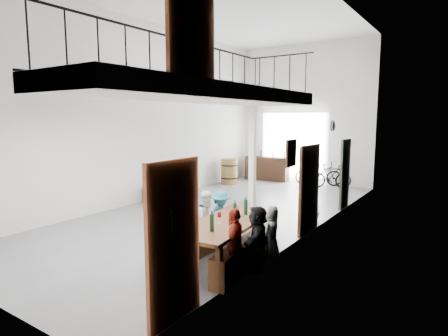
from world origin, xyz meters
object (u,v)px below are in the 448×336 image
Objects in this scene: tasting_table at (226,226)px; serving_counter at (267,168)px; bench_inner at (199,245)px; bicycle_near at (318,174)px; side_bench at (164,191)px; oak_barrel at (229,171)px; host_standing at (173,246)px.

serving_counter is (-3.64, 8.60, -0.22)m from tasting_table.
bench_inner is at bearing -74.00° from serving_counter.
serving_counter reaches higher than bicycle_near.
oak_barrel is at bearing 85.55° from side_bench.
bench_inner is (-0.67, 0.05, -0.50)m from tasting_table.
tasting_table is at bearing -57.31° from oak_barrel.
side_bench is at bearing 128.18° from bicycle_near.
bench_inner is at bearing -40.08° from side_bench.
bench_inner is 0.99× the size of serving_counter.
tasting_table is 9.34m from serving_counter.
bench_inner is 8.53m from bicycle_near.
bench_inner is 1.04× the size of bicycle_near.
side_bench is 1.65× the size of oak_barrel.
bench_inner is 1.82× the size of oak_barrel.
oak_barrel is (-3.77, 6.85, 0.29)m from bench_inner.
tasting_table is 5.85m from side_bench.
side_bench is (-4.03, 3.39, 0.02)m from bench_inner.
tasting_table is at bearing -70.25° from serving_counter.
side_bench is 3.48m from oak_barrel.
serving_counter is at bearing 65.13° from oak_barrel.
host_standing reaches higher than serving_counter.
tasting_table is at bearing 71.23° from host_standing.
side_bench is 5.27m from serving_counter.
bicycle_near reaches higher than side_bench.
serving_counter is (1.06, 5.15, 0.25)m from side_bench.
serving_counter is at bearing 106.70° from tasting_table.
side_bench reaches higher than bench_inner.
oak_barrel is 3.46m from bicycle_near.
tasting_table reaches higher than bench_inner.
side_bench is at bearing 111.19° from host_standing.
tasting_table is 0.83m from bench_inner.
tasting_table is 1.40× the size of bicycle_near.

